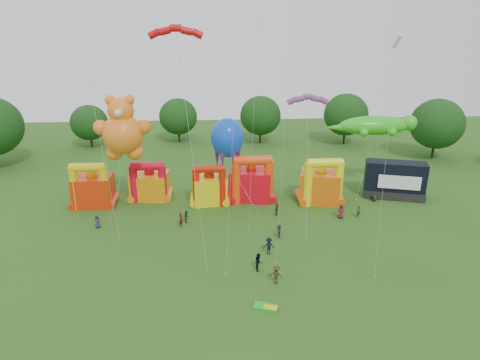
{
  "coord_description": "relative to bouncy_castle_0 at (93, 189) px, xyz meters",
  "views": [
    {
      "loc": [
        -1.58,
        -27.93,
        23.21
      ],
      "look_at": [
        1.47,
        18.0,
        6.29
      ],
      "focal_mm": 32.0,
      "sensor_mm": 36.0,
      "label": 1
    }
  ],
  "objects": [
    {
      "name": "spectator_8",
      "position": [
        20.47,
        -17.56,
        -1.49
      ],
      "size": [
        0.78,
        0.96,
        1.85
      ],
      "primitive_type": "imported",
      "rotation": [
        0.0,
        0.0,
        1.48
      ],
      "color": "black",
      "rests_on": "ground"
    },
    {
      "name": "gecko_kite",
      "position": [
        38.24,
        2.41,
        4.44
      ],
      "size": [
        13.32,
        6.46,
        11.13
      ],
      "color": "green",
      "rests_on": "ground"
    },
    {
      "name": "spectator_6",
      "position": [
        32.1,
        -6.27,
        -1.46
      ],
      "size": [
        1.12,
        0.97,
        1.93
      ],
      "primitive_type": "imported",
      "rotation": [
        0.0,
        0.0,
        5.81
      ],
      "color": "maroon",
      "rests_on": "ground"
    },
    {
      "name": "spectator_2",
      "position": [
        12.75,
        -6.06,
        -1.65
      ],
      "size": [
        0.69,
        0.83,
        1.54
      ],
      "primitive_type": "imported",
      "rotation": [
        0.0,
        0.0,
        1.73
      ],
      "color": "#173A1F",
      "rests_on": "ground"
    },
    {
      "name": "stage_trailer",
      "position": [
        41.56,
        0.24,
        0.09
      ],
      "size": [
        8.64,
        5.16,
        5.21
      ],
      "color": "black",
      "rests_on": "ground"
    },
    {
      "name": "tree_ring",
      "position": [
        16.53,
        -25.87,
        3.84
      ],
      "size": [
        126.17,
        128.3,
        12.07
      ],
      "color": "#352314",
      "rests_on": "ground"
    },
    {
      "name": "spectator_0",
      "position": [
        2.13,
        -7.0,
        -1.58
      ],
      "size": [
        0.82,
        0.54,
        1.68
      ],
      "primitive_type": "imported",
      "rotation": [
        0.0,
        0.0,
        -0.01
      ],
      "color": "#2F2B48",
      "rests_on": "ground"
    },
    {
      "name": "bouncy_castle_4",
      "position": [
        30.78,
        -0.72,
        0.08
      ],
      "size": [
        6.27,
        5.51,
        6.61
      ],
      "color": "#DF5B0C",
      "rests_on": "ground"
    },
    {
      "name": "spectator_9",
      "position": [
        21.89,
        -19.96,
        -1.5
      ],
      "size": [
        1.37,
        1.17,
        1.83
      ],
      "primitive_type": "imported",
      "rotation": [
        0.0,
        0.0,
        2.64
      ],
      "color": "#392917",
      "rests_on": "ground"
    },
    {
      "name": "parafoil_kites",
      "position": [
        9.46,
        -9.75,
        11.25
      ],
      "size": [
        30.1,
        13.14,
        32.7
      ],
      "color": "red",
      "rests_on": "ground"
    },
    {
      "name": "spectator_7",
      "position": [
        34.4,
        -6.17,
        -1.62
      ],
      "size": [
        0.7,
        0.62,
        1.6
      ],
      "primitive_type": "imported",
      "rotation": [
        0.0,
        0.0,
        0.53
      ],
      "color": "#1A4222",
      "rests_on": "ground"
    },
    {
      "name": "teddy_bear_kite",
      "position": [
        4.84,
        -2.37,
        6.49
      ],
      "size": [
        7.1,
        6.82,
        15.21
      ],
      "color": "orange",
      "rests_on": "ground"
    },
    {
      "name": "bouncy_castle_3",
      "position": [
        21.4,
        0.75,
        0.13
      ],
      "size": [
        6.47,
        5.6,
        6.75
      ],
      "color": "red",
      "rests_on": "ground"
    },
    {
      "name": "bouncy_castle_0",
      "position": [
        0.0,
        0.0,
        0.0
      ],
      "size": [
        5.0,
        4.03,
        6.36
      ],
      "color": "red",
      "rests_on": "ground"
    },
    {
      "name": "bouncy_castle_2",
      "position": [
        15.58,
        -0.28,
        -0.19
      ],
      "size": [
        4.87,
        4.13,
        5.8
      ],
      "color": "yellow",
      "rests_on": "ground"
    },
    {
      "name": "spectator_3",
      "position": [
        21.88,
        -14.46,
        -1.48
      ],
      "size": [
        1.22,
        0.71,
        1.88
      ],
      "primitive_type": "imported",
      "rotation": [
        0.0,
        0.0,
        3.13
      ],
      "color": "black",
      "rests_on": "ground"
    },
    {
      "name": "spectator_1",
      "position": [
        12.13,
        -7.22,
        -1.52
      ],
      "size": [
        0.7,
        0.78,
        1.79
      ],
      "primitive_type": "imported",
      "rotation": [
        0.0,
        0.0,
        1.03
      ],
      "color": "#4F161A",
      "rests_on": "ground"
    },
    {
      "name": "bouncy_castle_1",
      "position": [
        7.29,
        1.91,
        -0.24
      ],
      "size": [
        5.37,
        4.5,
        5.73
      ],
      "color": "orange",
      "rests_on": "ground"
    },
    {
      "name": "ground",
      "position": [
        17.74,
        -26.5,
        -2.42
      ],
      "size": [
        160.0,
        160.0,
        0.0
      ],
      "primitive_type": "plane",
      "color": "#2C5217",
      "rests_on": "ground"
    },
    {
      "name": "folded_kite_bundle",
      "position": [
        20.44,
        -23.75,
        -2.28
      ],
      "size": [
        2.22,
        1.59,
        0.31
      ],
      "color": "green",
      "rests_on": "ground"
    },
    {
      "name": "spectator_5",
      "position": [
        23.52,
        -10.83,
        -1.61
      ],
      "size": [
        0.56,
        1.52,
        1.62
      ],
      "primitive_type": "imported",
      "rotation": [
        0.0,
        0.0,
        4.66
      ],
      "color": "#2B2B47",
      "rests_on": "ground"
    },
    {
      "name": "diamond_kites",
      "position": [
        19.82,
        -11.48,
        14.25
      ],
      "size": [
        28.87,
        16.22,
        43.94
      ],
      "color": "red",
      "rests_on": "ground"
    },
    {
      "name": "octopus_kite",
      "position": [
        19.0,
        -0.47,
        3.41
      ],
      "size": [
        6.0,
        6.85,
        11.67
      ],
      "color": "blue",
      "rests_on": "ground"
    },
    {
      "name": "spectator_4",
      "position": [
        24.15,
        -4.83,
        -1.58
      ],
      "size": [
        0.88,
        1.05,
        1.68
      ],
      "primitive_type": "imported",
      "rotation": [
        0.0,
        0.0,
        4.14
      ],
      "color": "#42311A",
      "rests_on": "ground"
    }
  ]
}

